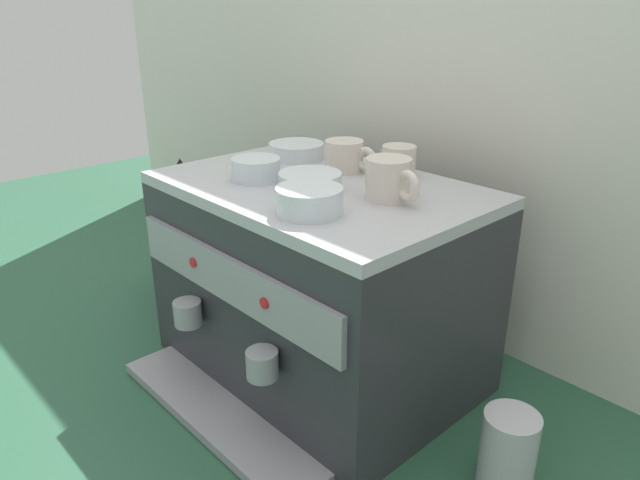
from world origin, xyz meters
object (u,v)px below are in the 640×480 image
(ceramic_bowl_0, at_px, (296,151))
(ceramic_bowl_2, at_px, (309,201))
(espresso_machine, at_px, (318,282))
(milk_pitcher, at_px, (508,452))
(ceramic_cup_1, at_px, (398,160))
(ceramic_cup_2, at_px, (346,156))
(ceramic_bowl_3, at_px, (310,181))
(coffee_grinder, at_px, (186,231))
(ceramic_bowl_1, at_px, (256,169))
(ceramic_cup_0, at_px, (390,179))

(ceramic_bowl_0, distance_m, ceramic_bowl_2, 0.37)
(espresso_machine, relative_size, milk_pitcher, 4.37)
(espresso_machine, bearing_deg, ceramic_bowl_2, -47.90)
(ceramic_cup_1, relative_size, ceramic_bowl_0, 0.82)
(ceramic_cup_2, bearing_deg, milk_pitcher, -13.13)
(ceramic_bowl_0, relative_size, ceramic_bowl_3, 1.03)
(espresso_machine, height_order, coffee_grinder, espresso_machine)
(ceramic_cup_2, bearing_deg, ceramic_bowl_3, -72.75)
(espresso_machine, bearing_deg, ceramic_bowl_1, -147.57)
(ceramic_cup_2, relative_size, ceramic_bowl_3, 0.96)
(ceramic_bowl_0, bearing_deg, espresso_machine, -29.08)
(ceramic_cup_2, height_order, milk_pitcher, ceramic_cup_2)
(ceramic_bowl_2, xyz_separation_m, ceramic_bowl_3, (-0.10, 0.09, -0.01))
(ceramic_bowl_0, bearing_deg, coffee_grinder, -159.63)
(ceramic_cup_1, bearing_deg, milk_pitcher, -22.79)
(ceramic_cup_0, xyz_separation_m, coffee_grinder, (-0.65, -0.05, -0.27))
(ceramic_bowl_2, height_order, ceramic_bowl_3, ceramic_bowl_2)
(ceramic_cup_1, xyz_separation_m, ceramic_cup_2, (-0.10, -0.05, 0.00))
(ceramic_bowl_0, bearing_deg, ceramic_cup_1, 13.51)
(ceramic_cup_1, distance_m, ceramic_bowl_1, 0.29)
(ceramic_cup_1, distance_m, ceramic_bowl_2, 0.29)
(ceramic_cup_0, height_order, ceramic_cup_1, ceramic_cup_0)
(espresso_machine, relative_size, coffee_grinder, 1.65)
(ceramic_bowl_0, bearing_deg, ceramic_bowl_3, -34.52)
(espresso_machine, height_order, ceramic_cup_1, ceramic_cup_1)
(ceramic_cup_0, distance_m, ceramic_bowl_0, 0.34)
(espresso_machine, bearing_deg, ceramic_cup_2, 106.14)
(ceramic_cup_1, xyz_separation_m, ceramic_bowl_3, (-0.05, -0.19, -0.02))
(milk_pitcher, bearing_deg, ceramic_bowl_2, -161.80)
(ceramic_cup_1, distance_m, ceramic_bowl_3, 0.20)
(coffee_grinder, height_order, milk_pitcher, coffee_grinder)
(ceramic_cup_1, relative_size, ceramic_cup_2, 0.88)
(ceramic_cup_1, bearing_deg, ceramic_bowl_0, -166.49)
(ceramic_bowl_3, xyz_separation_m, coffee_grinder, (-0.51, 0.02, -0.25))
(ceramic_cup_2, relative_size, ceramic_bowl_1, 1.18)
(ceramic_bowl_0, distance_m, coffee_grinder, 0.42)
(coffee_grinder, bearing_deg, ceramic_bowl_3, -1.70)
(coffee_grinder, bearing_deg, ceramic_cup_1, 17.44)
(ceramic_bowl_0, distance_m, ceramic_bowl_3, 0.23)
(ceramic_bowl_0, height_order, ceramic_bowl_2, ceramic_bowl_2)
(ceramic_cup_0, height_order, ceramic_bowl_3, ceramic_cup_0)
(espresso_machine, distance_m, ceramic_cup_2, 0.27)
(ceramic_cup_1, distance_m, milk_pitcher, 0.58)
(espresso_machine, bearing_deg, ceramic_bowl_3, -69.16)
(ceramic_cup_2, height_order, ceramic_bowl_0, ceramic_cup_2)
(ceramic_cup_1, distance_m, coffee_grinder, 0.65)
(espresso_machine, relative_size, ceramic_cup_1, 6.26)
(ceramic_bowl_2, distance_m, ceramic_bowl_3, 0.14)
(ceramic_cup_1, distance_m, ceramic_cup_2, 0.11)
(ceramic_bowl_0, relative_size, coffee_grinder, 0.32)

